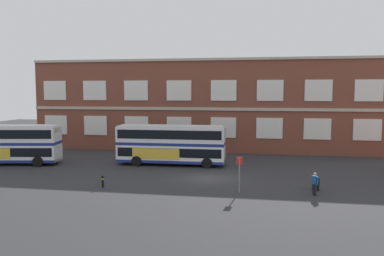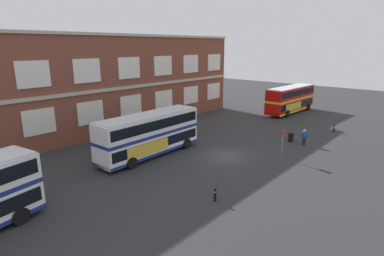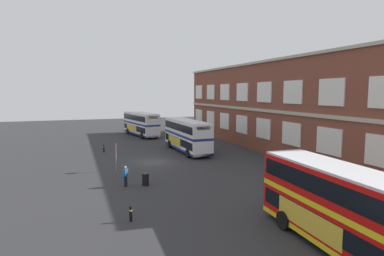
{
  "view_description": "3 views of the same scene",
  "coord_description": "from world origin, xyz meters",
  "px_view_note": "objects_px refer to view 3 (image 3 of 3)",
  "views": [
    {
      "loc": [
        4.26,
        -33.07,
        7.57
      ],
      "look_at": [
        -2.05,
        3.27,
        4.06
      ],
      "focal_mm": 36.33,
      "sensor_mm": 36.0,
      "label": 1
    },
    {
      "loc": [
        -23.42,
        -16.22,
        10.25
      ],
      "look_at": [
        -1.46,
        2.89,
        2.55
      ],
      "focal_mm": 29.33,
      "sensor_mm": 36.0,
      "label": 2
    },
    {
      "loc": [
        34.16,
        -8.0,
        7.68
      ],
      "look_at": [
        1.09,
        4.08,
        3.72
      ],
      "focal_mm": 30.03,
      "sensor_mm": 36.0,
      "label": 3
    }
  ],
  "objects_px": {
    "double_decker_near": "(141,124)",
    "station_litter_bin": "(146,179)",
    "safety_bollard_east": "(104,148)",
    "double_decker_middle": "(187,135)",
    "double_decker_far": "(348,210)",
    "bus_stand_flag": "(116,155)",
    "safety_bollard_west": "(131,213)",
    "waiting_passenger": "(125,175)"
  },
  "relations": [
    {
      "from": "double_decker_middle",
      "to": "station_litter_bin",
      "type": "relative_size",
      "value": 10.73
    },
    {
      "from": "double_decker_far",
      "to": "double_decker_middle",
      "type": "bearing_deg",
      "value": 176.75
    },
    {
      "from": "bus_stand_flag",
      "to": "safety_bollard_west",
      "type": "height_order",
      "value": "bus_stand_flag"
    },
    {
      "from": "double_decker_near",
      "to": "station_litter_bin",
      "type": "height_order",
      "value": "double_decker_near"
    },
    {
      "from": "double_decker_near",
      "to": "safety_bollard_east",
      "type": "relative_size",
      "value": 11.87
    },
    {
      "from": "double_decker_far",
      "to": "bus_stand_flag",
      "type": "height_order",
      "value": "double_decker_far"
    },
    {
      "from": "safety_bollard_west",
      "to": "waiting_passenger",
      "type": "bearing_deg",
      "value": 173.89
    },
    {
      "from": "double_decker_near",
      "to": "safety_bollard_west",
      "type": "xyz_separation_m",
      "value": [
        37.26,
        -7.92,
        -1.66
      ]
    },
    {
      "from": "station_litter_bin",
      "to": "safety_bollard_east",
      "type": "distance_m",
      "value": 16.53
    },
    {
      "from": "double_decker_near",
      "to": "waiting_passenger",
      "type": "height_order",
      "value": "double_decker_near"
    },
    {
      "from": "double_decker_near",
      "to": "bus_stand_flag",
      "type": "relative_size",
      "value": 4.18
    },
    {
      "from": "waiting_passenger",
      "to": "safety_bollard_west",
      "type": "height_order",
      "value": "waiting_passenger"
    },
    {
      "from": "double_decker_near",
      "to": "station_litter_bin",
      "type": "relative_size",
      "value": 10.95
    },
    {
      "from": "double_decker_middle",
      "to": "station_litter_bin",
      "type": "xyz_separation_m",
      "value": [
        13.22,
        -8.2,
        -1.63
      ]
    },
    {
      "from": "double_decker_near",
      "to": "bus_stand_flag",
      "type": "xyz_separation_m",
      "value": [
        24.48,
        -7.23,
        -0.51
      ]
    },
    {
      "from": "double_decker_near",
      "to": "bus_stand_flag",
      "type": "height_order",
      "value": "double_decker_near"
    },
    {
      "from": "safety_bollard_east",
      "to": "station_litter_bin",
      "type": "bearing_deg",
      "value": 6.83
    },
    {
      "from": "waiting_passenger",
      "to": "bus_stand_flag",
      "type": "distance_m",
      "value": 5.49
    },
    {
      "from": "station_litter_bin",
      "to": "safety_bollard_east",
      "type": "height_order",
      "value": "station_litter_bin"
    },
    {
      "from": "double_decker_middle",
      "to": "waiting_passenger",
      "type": "height_order",
      "value": "double_decker_middle"
    },
    {
      "from": "waiting_passenger",
      "to": "bus_stand_flag",
      "type": "relative_size",
      "value": 0.63
    },
    {
      "from": "double_decker_middle",
      "to": "bus_stand_flag",
      "type": "relative_size",
      "value": 4.09
    },
    {
      "from": "safety_bollard_west",
      "to": "safety_bollard_east",
      "type": "xyz_separation_m",
      "value": [
        -23.45,
        0.41,
        0.0
      ]
    },
    {
      "from": "waiting_passenger",
      "to": "station_litter_bin",
      "type": "relative_size",
      "value": 1.65
    },
    {
      "from": "double_decker_far",
      "to": "safety_bollard_east",
      "type": "relative_size",
      "value": 11.69
    },
    {
      "from": "station_litter_bin",
      "to": "safety_bollard_west",
      "type": "bearing_deg",
      "value": -18.64
    },
    {
      "from": "double_decker_middle",
      "to": "double_decker_far",
      "type": "height_order",
      "value": "same"
    },
    {
      "from": "safety_bollard_west",
      "to": "station_litter_bin",
      "type": "bearing_deg",
      "value": 161.36
    },
    {
      "from": "station_litter_bin",
      "to": "bus_stand_flag",
      "type": "bearing_deg",
      "value": -163.7
    },
    {
      "from": "station_litter_bin",
      "to": "safety_bollard_west",
      "type": "height_order",
      "value": "station_litter_bin"
    },
    {
      "from": "double_decker_middle",
      "to": "waiting_passenger",
      "type": "relative_size",
      "value": 6.5
    },
    {
      "from": "double_decker_near",
      "to": "safety_bollard_west",
      "type": "relative_size",
      "value": 11.87
    },
    {
      "from": "double_decker_far",
      "to": "station_litter_bin",
      "type": "xyz_separation_m",
      "value": [
        -14.43,
        -6.63,
        -1.63
      ]
    },
    {
      "from": "double_decker_near",
      "to": "double_decker_middle",
      "type": "distance_m",
      "value": 17.21
    },
    {
      "from": "bus_stand_flag",
      "to": "station_litter_bin",
      "type": "height_order",
      "value": "bus_stand_flag"
    },
    {
      "from": "safety_bollard_west",
      "to": "double_decker_far",
      "type": "bearing_deg",
      "value": 50.58
    },
    {
      "from": "station_litter_bin",
      "to": "double_decker_far",
      "type": "bearing_deg",
      "value": 24.68
    },
    {
      "from": "double_decker_near",
      "to": "double_decker_far",
      "type": "relative_size",
      "value": 1.02
    },
    {
      "from": "waiting_passenger",
      "to": "safety_bollard_east",
      "type": "distance_m",
      "value": 16.13
    },
    {
      "from": "double_decker_middle",
      "to": "double_decker_far",
      "type": "distance_m",
      "value": 27.69
    },
    {
      "from": "double_decker_middle",
      "to": "double_decker_far",
      "type": "xyz_separation_m",
      "value": [
        27.65,
        -1.57,
        0.0
      ]
    },
    {
      "from": "safety_bollard_east",
      "to": "double_decker_near",
      "type": "bearing_deg",
      "value": 151.45
    }
  ]
}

